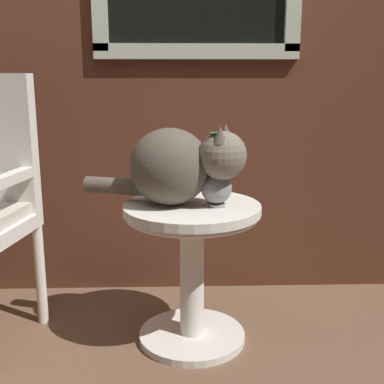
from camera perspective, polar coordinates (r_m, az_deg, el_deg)
ground_plane at (r=1.93m, az=-5.61°, el=-20.41°), size 6.00×6.00×0.00m
back_wall at (r=2.42m, az=-4.87°, el=18.92°), size 4.00×0.07×2.60m
wicker_side_table at (r=1.98m, az=-0.00°, el=-6.71°), size 0.54×0.54×0.58m
cat at (r=1.89m, az=-1.70°, el=3.13°), size 0.64×0.38×0.32m
pewter_vase_with_ivy at (r=1.88m, az=2.85°, el=0.97°), size 0.12×0.13×0.29m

